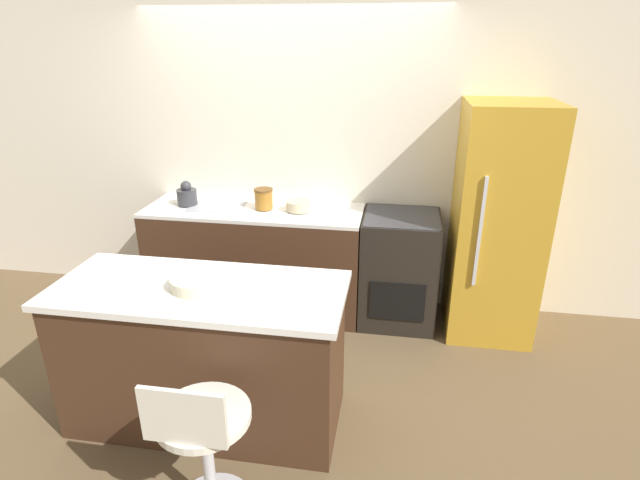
# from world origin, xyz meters

# --- Properties ---
(ground_plane) EXTENTS (14.00, 14.00, 0.00)m
(ground_plane) POSITION_xyz_m (0.00, 0.00, 0.00)
(ground_plane) COLOR brown
(wall_back) EXTENTS (8.00, 0.06, 2.60)m
(wall_back) POSITION_xyz_m (0.00, 0.66, 1.30)
(wall_back) COLOR silver
(wall_back) RESTS_ON ground_plane
(back_counter) EXTENTS (1.83, 0.61, 0.93)m
(back_counter) POSITION_xyz_m (-0.28, 0.33, 0.46)
(back_counter) COLOR #422819
(back_counter) RESTS_ON ground_plane
(kitchen_island) EXTENTS (1.70, 0.72, 0.93)m
(kitchen_island) POSITION_xyz_m (-0.19, -1.09, 0.47)
(kitchen_island) COLOR #422819
(kitchen_island) RESTS_ON ground_plane
(oven_range) EXTENTS (0.62, 0.63, 0.93)m
(oven_range) POSITION_xyz_m (0.96, 0.33, 0.47)
(oven_range) COLOR black
(oven_range) RESTS_ON ground_plane
(refrigerator) EXTENTS (0.65, 0.70, 1.84)m
(refrigerator) POSITION_xyz_m (1.69, 0.30, 0.92)
(refrigerator) COLOR gold
(refrigerator) RESTS_ON ground_plane
(stool_chair) EXTENTS (0.46, 0.46, 0.90)m
(stool_chair) POSITION_xyz_m (0.07, -1.78, 0.45)
(stool_chair) COLOR #B7B7BC
(stool_chair) RESTS_ON ground_plane
(kettle) EXTENTS (0.17, 0.17, 0.21)m
(kettle) POSITION_xyz_m (-0.86, 0.33, 1.02)
(kettle) COLOR #333338
(kettle) RESTS_ON back_counter
(mixing_bowl) EXTENTS (0.20, 0.20, 0.08)m
(mixing_bowl) POSITION_xyz_m (0.11, 0.33, 0.97)
(mixing_bowl) COLOR #C1B28E
(mixing_bowl) RESTS_ON back_counter
(canister_jar) EXTENTS (0.16, 0.16, 0.17)m
(canister_jar) POSITION_xyz_m (-0.18, 0.33, 1.02)
(canister_jar) COLOR #9E6623
(canister_jar) RESTS_ON back_counter
(fruit_bowl) EXTENTS (0.30, 0.30, 0.07)m
(fruit_bowl) POSITION_xyz_m (-0.19, -1.10, 0.96)
(fruit_bowl) COLOR beige
(fruit_bowl) RESTS_ON kitchen_island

